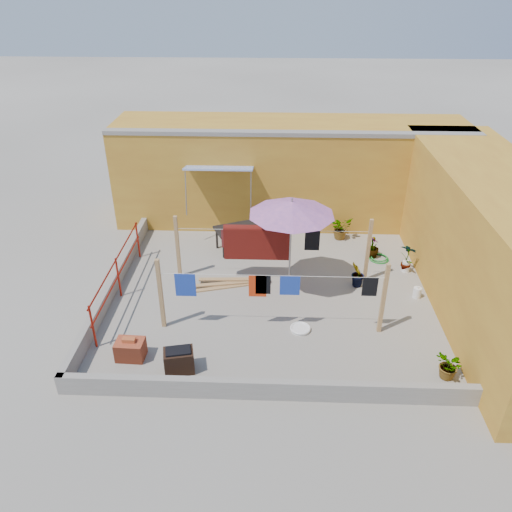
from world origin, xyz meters
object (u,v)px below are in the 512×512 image
Objects in this scene: plant_back_a at (341,228)px; brick_stack at (130,349)px; brazier at (179,360)px; green_hose at (379,258)px; white_basin at (300,329)px; patio_umbrella at (292,209)px; outdoor_table at (242,229)px; water_jug_b at (406,266)px; water_jug_a at (417,293)px.

brick_stack is at bearing -131.60° from plant_back_a.
brazier is 7.26m from plant_back_a.
brazier is at bearing -135.98° from green_hose.
brick_stack is 1.28× the size of white_basin.
green_hose is (2.40, 3.36, -0.01)m from white_basin.
patio_umbrella is 4.48× the size of green_hose.
plant_back_a is (1.41, 4.64, 0.32)m from white_basin.
outdoor_table is (-1.36, 2.09, -1.63)m from patio_umbrella.
water_jug_b is (3.25, 0.98, -2.13)m from patio_umbrella.
brick_stack is 7.52m from green_hose.
water_jug_b is at bearing -49.96° from plant_back_a.
white_basin is at bearing -154.12° from water_jug_a.
brazier is 1.20× the size of green_hose.
water_jug_b is 0.88m from green_hose.
plant_back_a is at bearing 60.29° from patio_umbrella.
white_basin is at bearing -106.89° from plant_back_a.
outdoor_table is 4.77m from water_jug_b.
water_jug_a is at bearing 27.42° from brazier.
water_jug_b is (-0.00, 1.28, 0.01)m from water_jug_a.
green_hose is at bearing -7.00° from outdoor_table.
plant_back_a is at bearing 116.72° from water_jug_a.
patio_umbrella is 5.29× the size of white_basin.
patio_umbrella reaches higher than brazier.
water_jug_b is at bearing 36.79° from brazier.
white_basin is at bearing -67.47° from outdoor_table.
brick_stack is at bearing -140.44° from patio_umbrella.
outdoor_table is 4.07m from green_hose.
patio_umbrella reaches higher than brick_stack.
brazier is 6.90m from green_hose.
water_jug_a is at bearing -63.28° from plant_back_a.
brazier is 2.11× the size of water_jug_a.
green_hose is (6.07, 4.44, -0.19)m from brick_stack.
patio_umbrella is 7.38× the size of water_jug_b.
green_hose is (4.00, -0.49, -0.61)m from outdoor_table.
white_basin is 1.39× the size of water_jug_b.
brazier is at bearing -150.82° from white_basin.
brick_stack is at bearing -112.80° from outdoor_table.
patio_umbrella is 3.84m from plant_back_a.
patio_umbrella is 4.01m from water_jug_b.
patio_umbrella is at bearing 97.62° from white_basin.
outdoor_table is at bearing 173.00° from green_hose.
brazier is 0.94× the size of plant_back_a.
brazier is at bearing -100.33° from outdoor_table.
white_basin is at bearing 16.37° from brick_stack.
water_jug_a is 3.57m from plant_back_a.
green_hose is (4.96, 4.79, -0.23)m from brazier.
plant_back_a is at bearing 130.04° from water_jug_b.
brazier is at bearing -17.63° from brick_stack.
water_jug_a is 0.93× the size of water_jug_b.
water_jug_b is at bearing 42.26° from white_basin.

